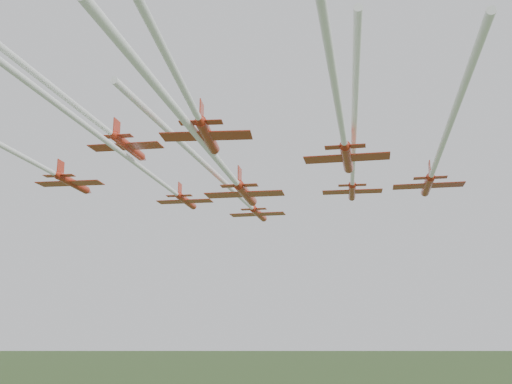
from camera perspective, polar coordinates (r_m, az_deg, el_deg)
The scene contains 8 objects.
jet_lead at distance 82.40m, azimuth -1.90°, elevation -0.21°, with size 22.15×59.18×2.77m.
jet_row2_left at distance 70.18m, azimuth -11.11°, elevation 2.22°, with size 25.69×62.09×2.49m.
jet_row2_right at distance 70.26m, azimuth 9.67°, elevation 2.56°, with size 22.22×51.95×2.54m.
jet_row3_mid at distance 61.05m, azimuth -2.89°, elevation 2.07°, with size 20.70×48.59×2.92m.
jet_row3_right at distance 64.03m, azimuth 17.54°, elevation 2.80°, with size 17.47×45.04×2.55m.
jet_row4_left at distance 58.29m, azimuth -16.00°, elevation 7.04°, with size 17.30×40.74×2.46m.
jet_row4_right at distance 43.81m, azimuth 8.07°, elevation 9.53°, with size 22.90×60.59×2.60m.
jet_trail_solo at distance 36.18m, azimuth -8.95°, elevation 13.41°, with size 26.67×53.12×2.36m.
Camera 1 is at (37.95, -64.40, 43.19)m, focal length 40.00 mm.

